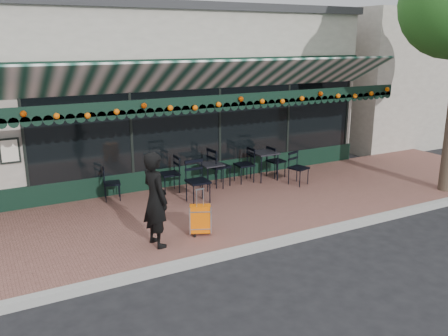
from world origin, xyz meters
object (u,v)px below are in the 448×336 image
chair_a_front (299,168)px  chair_a_left (244,165)px  cafe_table_a (264,155)px  chair_a_right (276,161)px  chair_b_front (198,182)px  woman (155,200)px  chair_solo (112,183)px  suitcase (200,219)px  chair_b_left (169,174)px  chair_b_right (219,167)px  cafe_table_b (211,166)px

chair_a_front → chair_a_left: bearing=125.3°
cafe_table_a → chair_a_left: bearing=172.8°
cafe_table_a → chair_a_right: 0.52m
chair_b_front → woman: bearing=-133.1°
cafe_table_a → chair_a_front: bearing=-55.7°
woman → chair_b_front: woman is taller
chair_a_right → chair_solo: 4.49m
chair_a_right → suitcase: bearing=121.9°
chair_b_left → chair_a_left: bearing=88.9°
chair_b_left → chair_b_front: size_ratio=0.92×
woman → chair_b_left: woman is taller
cafe_table_a → chair_solo: (-4.04, 0.31, -0.29)m
suitcase → chair_b_front: (0.75, 1.69, 0.19)m
chair_a_right → chair_b_right: 1.75m
chair_a_front → chair_a_right: bearing=79.4°
cafe_table_b → chair_a_front: 2.27m
cafe_table_b → chair_solo: chair_solo is taller
chair_b_right → chair_a_right: bearing=-96.2°
chair_a_left → cafe_table_b: bearing=-83.7°
chair_b_front → chair_solo: (-1.69, 1.15, -0.10)m
chair_a_left → chair_b_front: bearing=-60.9°
chair_a_right → chair_solo: bearing=82.6°
cafe_table_a → chair_b_front: (-2.35, -0.84, -0.19)m
cafe_table_b → chair_b_right: chair_b_right is taller
cafe_table_b → chair_a_right: (2.02, 0.09, -0.14)m
cafe_table_b → chair_b_front: (-0.77, -0.84, -0.08)m
chair_b_left → chair_solo: 1.41m
chair_b_left → chair_solo: bearing=-91.6°
cafe_table_a → chair_b_right: bearing=174.8°
chair_a_right → cafe_table_a: bearing=97.1°
chair_a_left → cafe_table_a: bearing=84.7°
chair_solo → cafe_table_a: bearing=-83.0°
woman → chair_a_right: bearing=-68.1°
chair_b_front → chair_solo: size_ratio=1.26×
woman → cafe_table_a: bearing=-66.3°
woman → suitcase: (0.91, 0.06, -0.57)m
chair_a_front → chair_b_right: 2.06m
chair_a_front → chair_b_front: 2.90m
cafe_table_a → chair_b_front: chair_b_front is taller
cafe_table_a → chair_b_left: (-2.64, 0.21, -0.23)m
suitcase → cafe_table_b: 2.96m
suitcase → chair_b_front: 1.86m
suitcase → chair_solo: 2.99m
chair_a_right → chair_b_left: size_ratio=0.95×
cafe_table_b → chair_a_right: bearing=2.7°
woman → chair_solo: bearing=-8.8°
woman → suitcase: 1.08m
chair_a_front → chair_b_front: size_ratio=0.87×
chair_a_front → chair_b_right: chair_b_right is taller
chair_a_front → chair_b_left: size_ratio=0.95×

